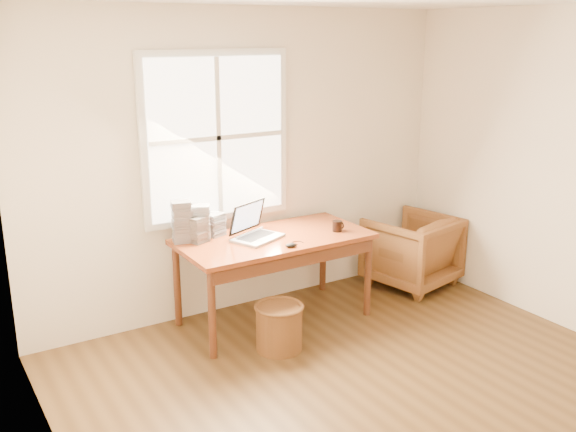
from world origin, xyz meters
name	(u,v)px	position (x,y,z in m)	size (l,w,h in m)	color
room_shell	(409,218)	(-0.02, 0.16, 1.32)	(4.04, 4.54, 2.64)	#543A1C
desk	(274,239)	(0.00, 1.80, 0.73)	(1.60, 0.80, 0.04)	brown
armchair	(411,250)	(1.55, 1.80, 0.35)	(0.74, 0.76, 0.69)	brown
wicker_stool	(279,328)	(-0.24, 1.32, 0.18)	(0.36, 0.36, 0.36)	brown
laptop	(257,220)	(-0.15, 1.81, 0.92)	(0.44, 0.47, 0.33)	#B7BBBF
mouse	(291,245)	(-0.02, 1.49, 0.77)	(0.10, 0.06, 0.03)	black
coffee_mug	(337,226)	(0.54, 1.64, 0.80)	(0.08, 0.08, 0.09)	black
cd_stack_a	(201,223)	(-0.54, 2.05, 0.89)	(0.14, 0.13, 0.29)	silver
cd_stack_b	(198,229)	(-0.59, 2.00, 0.86)	(0.14, 0.12, 0.21)	#292A2F
cd_stack_c	(182,221)	(-0.70, 2.08, 0.92)	(0.15, 0.13, 0.34)	#9595A1
cd_stack_d	(214,224)	(-0.41, 2.10, 0.85)	(0.15, 0.13, 0.19)	#B3B6BE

